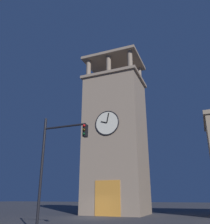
{
  "coord_description": "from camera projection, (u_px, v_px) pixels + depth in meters",
  "views": [
    {
      "loc": [
        -11.94,
        25.28,
        2.01
      ],
      "look_at": [
        0.78,
        -5.77,
        13.96
      ],
      "focal_mm": 38.73,
      "sensor_mm": 36.0,
      "label": 1
    }
  ],
  "objects": [
    {
      "name": "ground_plane",
      "position": [
        91.0,
        218.0,
        25.63
      ],
      "size": [
        200.0,
        200.0,
        0.0
      ],
      "primitive_type": "plane",
      "color": "#424247"
    },
    {
      "name": "clocktower",
      "position": [
        116.0,
        139.0,
        33.63
      ],
      "size": [
        8.24,
        6.91,
        24.52
      ],
      "color": "gray",
      "rests_on": "ground_plane"
    },
    {
      "name": "traffic_signal_near",
      "position": [
        54.0,
        157.0,
        14.46
      ],
      "size": [
        3.07,
        0.41,
        6.83
      ],
      "color": "black",
      "rests_on": "ground_plane"
    }
  ]
}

